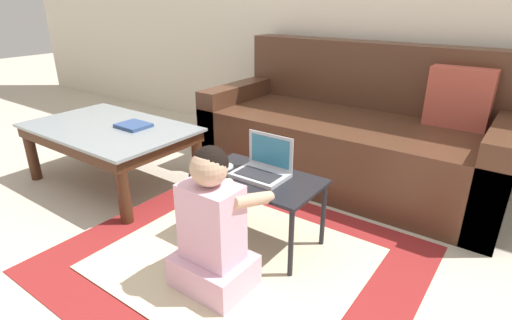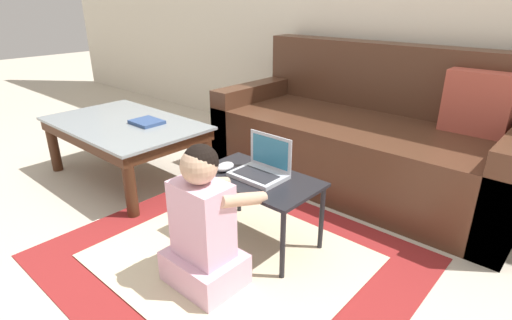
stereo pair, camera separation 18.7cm
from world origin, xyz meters
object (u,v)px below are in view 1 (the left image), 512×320
(coffee_table, at_px, (110,135))
(computer_mouse, at_px, (225,168))
(book_on_table, at_px, (134,125))
(laptop_desk, at_px, (259,185))
(laptop, at_px, (262,169))
(person_seated, at_px, (213,230))
(couch, at_px, (353,134))

(coffee_table, relative_size, computer_mouse, 10.55)
(coffee_table, height_order, book_on_table, book_on_table)
(laptop_desk, bearing_deg, laptop, 81.03)
(book_on_table, bearing_deg, laptop, -3.53)
(coffee_table, height_order, laptop_desk, coffee_table)
(book_on_table, bearing_deg, coffee_table, -151.18)
(computer_mouse, bearing_deg, laptop_desk, 16.16)
(laptop_desk, xyz_separation_m, person_seated, (0.04, -0.40, -0.04))
(couch, relative_size, laptop, 7.59)
(laptop, bearing_deg, book_on_table, 176.47)
(laptop_desk, bearing_deg, computer_mouse, -163.84)
(person_seated, bearing_deg, computer_mouse, 122.56)
(coffee_table, xyz_separation_m, computer_mouse, (1.04, -0.05, 0.05))
(couch, relative_size, laptop_desk, 3.20)
(couch, bearing_deg, book_on_table, -138.54)
(couch, height_order, book_on_table, couch)
(couch, xyz_separation_m, coffee_table, (-1.26, -1.06, 0.04))
(coffee_table, bearing_deg, person_seated, -17.57)
(coffee_table, bearing_deg, laptop_desk, -0.17)
(laptop, relative_size, book_on_table, 1.28)
(person_seated, distance_m, book_on_table, 1.22)
(couch, xyz_separation_m, book_on_table, (-1.11, -0.98, 0.11))
(laptop, xyz_separation_m, computer_mouse, (-0.18, -0.07, -0.01))
(laptop, height_order, person_seated, person_seated)
(person_seated, relative_size, book_on_table, 3.25)
(coffee_table, bearing_deg, computer_mouse, -3.01)
(couch, height_order, coffee_table, couch)
(coffee_table, distance_m, laptop_desk, 1.22)
(computer_mouse, relative_size, person_seated, 0.16)
(book_on_table, bearing_deg, couch, 41.46)
(computer_mouse, xyz_separation_m, book_on_table, (-0.89, 0.14, 0.03))
(couch, relative_size, book_on_table, 9.70)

